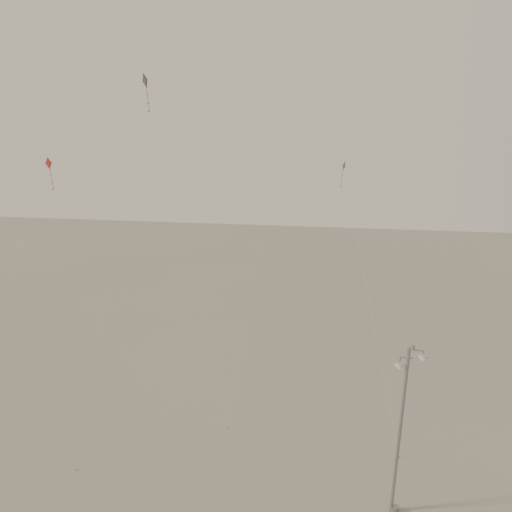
# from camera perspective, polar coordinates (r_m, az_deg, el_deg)

# --- Properties ---
(ground) EXTENTS (160.00, 160.00, 0.00)m
(ground) POSITION_cam_1_polar(r_m,az_deg,el_deg) (35.51, -6.25, -21.51)
(ground) COLOR gray
(ground) RESTS_ON ground
(street_lamp) EXTENTS (1.62, 0.55, 9.51)m
(street_lamp) POSITION_cam_1_polar(r_m,az_deg,el_deg) (31.32, 14.36, -16.13)
(street_lamp) COLOR gray
(street_lamp) RESTS_ON ground
(kite_0) EXTENTS (0.89, 17.63, 37.99)m
(kite_0) POSITION_cam_1_polar(r_m,az_deg,el_deg) (48.23, -21.16, 22.56)
(kite_0) COLOR maroon
(kite_0) RESTS_ON ground
(kite_1) EXTENTS (3.32, 6.80, 22.99)m
(kite_1) POSITION_cam_1_polar(r_m,az_deg,el_deg) (35.41, -12.35, 9.37)
(kite_1) COLOR #2A2623
(kite_1) RESTS_ON ground
(kite_3) EXTENTS (2.59, 9.52, 18.05)m
(kite_3) POSITION_cam_1_polar(r_m,az_deg,el_deg) (36.64, -21.79, 1.97)
(kite_3) COLOR maroon
(kite_3) RESTS_ON ground
(kite_4) EXTENTS (4.45, 9.68, 17.41)m
(kite_4) POSITION_cam_1_polar(r_m,az_deg,el_deg) (40.08, 9.87, 2.92)
(kite_4) COLOR #2A2623
(kite_4) RESTS_ON ground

